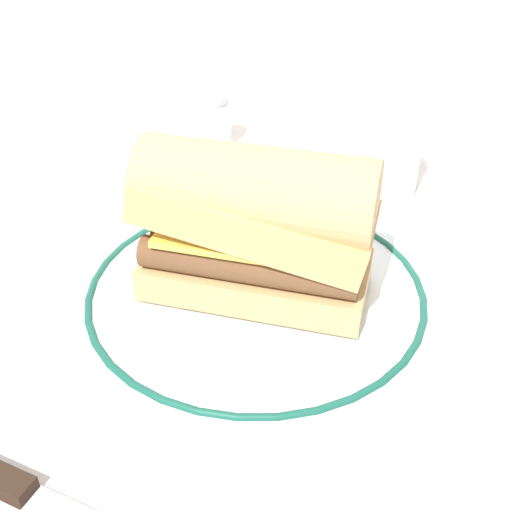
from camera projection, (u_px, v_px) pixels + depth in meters
ground_plane at (248, 290)px, 0.54m from camera, size 1.50×1.50×0.00m
plate at (256, 294)px, 0.52m from camera, size 0.29×0.29×0.01m
sausage_sandwich at (256, 222)px, 0.48m from camera, size 0.18×0.09×0.12m
drinking_glass at (388, 158)px, 0.65m from camera, size 0.06×0.06×0.09m
salt_shaker at (216, 116)px, 0.74m from camera, size 0.03×0.03×0.08m
butter_knife at (38, 499)px, 0.37m from camera, size 0.15×0.04×0.01m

